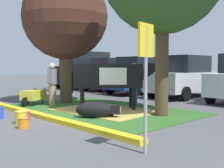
{
  "coord_description": "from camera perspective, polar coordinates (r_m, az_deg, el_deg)",
  "views": [
    {
      "loc": [
        6.84,
        -4.33,
        1.49
      ],
      "look_at": [
        0.03,
        2.11,
        0.9
      ],
      "focal_mm": 44.32,
      "sensor_mm": 36.0,
      "label": 1
    }
  ],
  "objects": [
    {
      "name": "ground_plane",
      "position": [
        8.24,
        -10.97,
        -6.89
      ],
      "size": [
        80.0,
        80.0,
        0.0
      ],
      "primitive_type": "plane",
      "color": "#4C4C4F"
    },
    {
      "name": "wheelbarrow",
      "position": [
        11.05,
        -16.0,
        -2.27
      ],
      "size": [
        1.11,
        1.55,
        0.63
      ],
      "color": "gold",
      "rests_on": "ground"
    },
    {
      "name": "sedan_red",
      "position": [
        17.51,
        0.01,
        1.96
      ],
      "size": [
        2.03,
        4.4,
        2.02
      ],
      "color": "red",
      "rests_on": "ground"
    },
    {
      "name": "hay_bedding",
      "position": [
        9.29,
        -1.35,
        -5.48
      ],
      "size": [
        3.37,
        2.64,
        0.04
      ],
      "primitive_type": "cube",
      "rotation": [
        0.0,
        0.0,
        0.08
      ],
      "color": "tan",
      "rests_on": "ground"
    },
    {
      "name": "shade_tree_left",
      "position": [
        11.65,
        -9.63,
        13.37
      ],
      "size": [
        3.45,
        3.45,
        5.23
      ],
      "color": "brown",
      "rests_on": "ground"
    },
    {
      "name": "parking_sign",
      "position": [
        4.69,
        6.98,
        4.4
      ],
      "size": [
        0.11,
        0.44,
        2.21
      ],
      "color": "#99999E",
      "rests_on": "ground"
    },
    {
      "name": "sedan_silver",
      "position": [
        13.92,
        14.86,
        1.41
      ],
      "size": [
        2.03,
        4.4,
        2.02
      ],
      "color": "silver",
      "rests_on": "ground"
    },
    {
      "name": "bucket_yellow",
      "position": [
        7.67,
        -18.27,
        -6.48
      ],
      "size": [
        0.31,
        0.31,
        0.33
      ],
      "color": "yellow",
      "rests_on": "ground"
    },
    {
      "name": "cow_holstein",
      "position": [
        9.41,
        -0.28,
        1.58
      ],
      "size": [
        2.21,
        2.71,
        1.62
      ],
      "color": "black",
      "rests_on": "ground"
    },
    {
      "name": "bucket_pink",
      "position": [
        8.11,
        -17.69,
        -6.21
      ],
      "size": [
        0.33,
        0.33,
        0.25
      ],
      "color": "#EA3893",
      "rests_on": "ground"
    },
    {
      "name": "bucket_orange",
      "position": [
        7.07,
        -17.84,
        -7.59
      ],
      "size": [
        0.28,
        0.28,
        0.26
      ],
      "color": "orange",
      "rests_on": "ground"
    },
    {
      "name": "suv_black",
      "position": [
        19.47,
        -5.55,
        2.94
      ],
      "size": [
        2.13,
        4.6,
        2.52
      ],
      "color": "black",
      "rests_on": "ground"
    },
    {
      "name": "person_handler",
      "position": [
        10.62,
        -12.21,
        0.24
      ],
      "size": [
        0.34,
        0.48,
        1.64
      ],
      "color": "#9E7F5B",
      "rests_on": "ground"
    },
    {
      "name": "calf_lying",
      "position": [
        8.01,
        -3.36,
        -5.4
      ],
      "size": [
        1.19,
        1.11,
        0.48
      ],
      "color": "black",
      "rests_on": "ground"
    },
    {
      "name": "sedan_blue",
      "position": [
        15.41,
        5.76,
        1.71
      ],
      "size": [
        2.03,
        4.4,
        2.02
      ],
      "color": "navy",
      "rests_on": "ground"
    },
    {
      "name": "person_visitor_near",
      "position": [
        10.53,
        4.55,
        0.27
      ],
      "size": [
        0.52,
        0.34,
        1.64
      ],
      "color": "#23478C",
      "rests_on": "ground"
    },
    {
      "name": "grass_island",
      "position": [
        9.67,
        -2.8,
        -5.2
      ],
      "size": [
        6.68,
        4.18,
        0.02
      ],
      "primitive_type": "cube",
      "color": "#2D5B23",
      "rests_on": "ground"
    },
    {
      "name": "curb_yellow",
      "position": [
        8.4,
        -14.54,
        -6.31
      ],
      "size": [
        7.88,
        0.24,
        0.12
      ],
      "primitive_type": "cube",
      "color": "yellow",
      "rests_on": "ground"
    }
  ]
}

